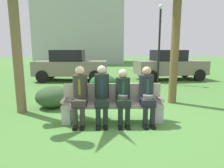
{
  "coord_description": "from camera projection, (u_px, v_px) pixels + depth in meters",
  "views": [
    {
      "loc": [
        -0.44,
        -4.68,
        1.72
      ],
      "look_at": [
        -0.28,
        0.2,
        0.85
      ],
      "focal_mm": 31.3,
      "sensor_mm": 36.0,
      "label": 1
    }
  ],
  "objects": [
    {
      "name": "shrub_mid_lawn",
      "position": [
        53.0,
        97.0,
        5.84
      ],
      "size": [
        1.03,
        0.95,
        0.64
      ],
      "primitive_type": "ellipsoid",
      "color": "#35522E",
      "rests_on": "ground"
    },
    {
      "name": "shrub_near_bench",
      "position": [
        103.0,
        83.0,
        8.03
      ],
      "size": [
        1.11,
        1.02,
        0.69
      ],
      "primitive_type": "ellipsoid",
      "color": "#1E5C27",
      "rests_on": "ground"
    },
    {
      "name": "building_backdrop",
      "position": [
        81.0,
        21.0,
        25.15
      ],
      "size": [
        11.15,
        6.86,
        10.55
      ],
      "color": "#ACB2AC",
      "rests_on": "ground"
    },
    {
      "name": "seated_man_leftmost",
      "position": [
        80.0,
        92.0,
        4.49
      ],
      "size": [
        0.34,
        0.72,
        1.34
      ],
      "color": "#38332D",
      "rests_on": "ground"
    },
    {
      "name": "seated_man_rightmost",
      "position": [
        147.0,
        92.0,
        4.53
      ],
      "size": [
        0.34,
        0.72,
        1.33
      ],
      "color": "#23232D",
      "rests_on": "ground"
    },
    {
      "name": "seated_man_centerright",
      "position": [
        123.0,
        94.0,
        4.52
      ],
      "size": [
        0.34,
        0.72,
        1.27
      ],
      "color": "#1E2823",
      "rests_on": "ground"
    },
    {
      "name": "park_bench",
      "position": [
        112.0,
        103.0,
        4.69
      ],
      "size": [
        2.36,
        0.44,
        0.9
      ],
      "color": "#B7AD9E",
      "rests_on": "ground"
    },
    {
      "name": "seated_man_centerleft",
      "position": [
        102.0,
        92.0,
        4.51
      ],
      "size": [
        0.34,
        0.72,
        1.35
      ],
      "color": "#1E2823",
      "rests_on": "ground"
    },
    {
      "name": "parked_car_near",
      "position": [
        71.0,
        65.0,
        10.75
      ],
      "size": [
        3.94,
        1.79,
        1.68
      ],
      "color": "slate",
      "rests_on": "ground"
    },
    {
      "name": "ground_plane",
      "position": [
        123.0,
        118.0,
        4.92
      ],
      "size": [
        80.0,
        80.0,
        0.0
      ],
      "primitive_type": "plane",
      "color": "#497E37"
    },
    {
      "name": "street_lamp",
      "position": [
        160.0,
        36.0,
        9.69
      ],
      "size": [
        0.24,
        0.24,
        3.87
      ],
      "color": "black",
      "rests_on": "ground"
    },
    {
      "name": "parked_car_far",
      "position": [
        170.0,
        65.0,
        11.04
      ],
      "size": [
        4.06,
        2.09,
        1.68
      ],
      "color": "slate",
      "rests_on": "ground"
    }
  ]
}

